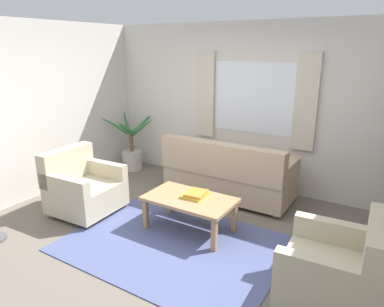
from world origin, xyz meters
name	(u,v)px	position (x,y,z in m)	size (l,w,h in m)	color
ground_plane	(174,245)	(0.00, 0.00, 0.00)	(6.24, 6.24, 0.00)	#6B6056
wall_back	(254,107)	(0.00, 2.26, 1.30)	(5.32, 0.12, 2.60)	silver
wall_left	(21,113)	(-2.66, 0.00, 1.30)	(0.12, 4.40, 2.60)	silver
window_with_curtains	(252,98)	(0.00, 2.18, 1.45)	(1.98, 0.07, 1.40)	white
area_rug	(174,244)	(0.00, 0.00, 0.01)	(2.46, 1.82, 0.01)	#4C5684
couch	(227,175)	(-0.08, 1.54, 0.37)	(1.90, 0.82, 0.92)	tan
armchair_left	(83,188)	(-1.57, 0.06, 0.35)	(0.86, 0.88, 0.88)	#BCB293
armchair_right	(338,271)	(1.78, -0.07, 0.35)	(0.87, 0.89, 0.88)	#BCB293
coffee_table	(190,202)	(-0.03, 0.40, 0.38)	(1.10, 0.64, 0.44)	#A87F56
book_stack_on_table	(196,194)	(0.01, 0.47, 0.47)	(0.28, 0.31, 0.06)	gold
potted_plant	(132,146)	(-2.18, 1.79, 0.45)	(1.07, 1.17, 1.10)	#B7B2A8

